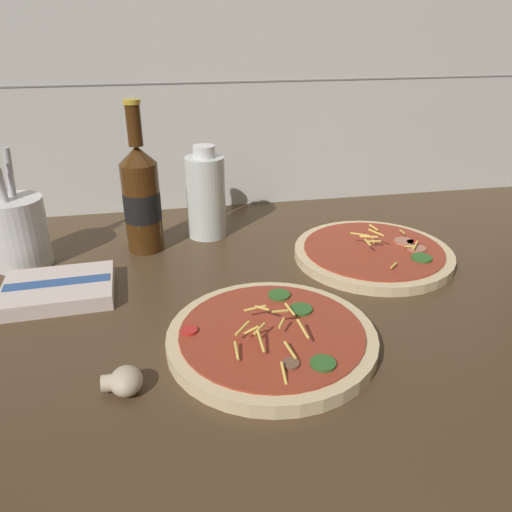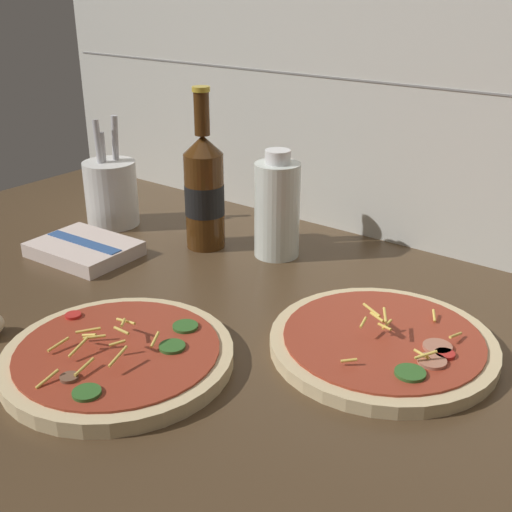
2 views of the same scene
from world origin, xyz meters
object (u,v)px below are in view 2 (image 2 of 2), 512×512
Objects in this scene: pizza_near at (118,356)px; dish_towel at (84,249)px; oil_bottle at (277,208)px; beer_bottle at (204,190)px; utensil_crock at (111,192)px; pizza_far at (383,343)px.

pizza_near reaches higher than dish_towel.
oil_bottle is 33.37cm from dish_towel.
beer_bottle is at bearing 49.67° from dish_towel.
beer_bottle reaches higher than dish_towel.
utensil_crock reaches higher than dish_towel.
utensil_crock reaches higher than pizza_far.
beer_bottle is 13.02cm from oil_bottle.
pizza_near is 50.07cm from utensil_crock.
dish_towel is at bearing -59.46° from utensil_crock.
beer_bottle reaches higher than pizza_near.
dish_towel is at bearing -176.25° from pizza_far.
dish_towel is (-54.12, -3.55, 0.22)cm from pizza_far.
utensil_crock is (-61.97, 9.76, 5.40)cm from pizza_far.
utensil_crock is 16.30cm from dish_towel.
pizza_near is 40.09cm from oil_bottle.
oil_bottle is at bearing 11.66° from utensil_crock.
pizza_far is 43.47cm from beer_bottle.
pizza_far is 1.65× the size of dish_towel.
pizza_near is at bearing -83.48° from oil_bottle.
utensil_crock is (-33.43, -6.90, -1.94)cm from oil_bottle.
utensil_crock is at bearing 120.54° from dish_towel.
oil_bottle is (12.13, 4.36, -1.85)cm from beer_bottle.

